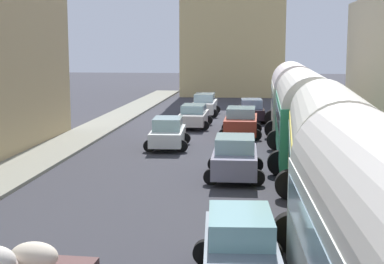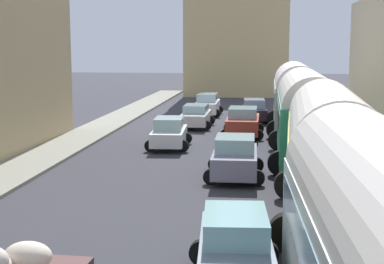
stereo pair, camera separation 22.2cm
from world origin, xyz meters
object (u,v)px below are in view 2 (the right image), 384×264
object	(u,v)px
parked_bus_1	(329,149)
car_6	(254,110)
parked_bus_2	(307,113)
car_0	(169,133)
car_3	(235,250)
car_4	(235,157)
parked_bus_3	(295,94)
car_2	(207,105)
car_1	(196,116)
car_5	(243,122)

from	to	relation	value
parked_bus_1	car_6	size ratio (longest dim) A/B	2.22
parked_bus_2	car_0	bearing A→B (deg)	156.62
parked_bus_2	car_3	size ratio (longest dim) A/B	2.31
car_0	car_4	bearing A→B (deg)	-60.28
parked_bus_1	car_0	distance (m)	13.60
car_3	car_4	distance (m)	10.28
parked_bus_3	parked_bus_2	bearing A→B (deg)	-90.00
car_6	parked_bus_3	bearing A→B (deg)	-61.27
car_2	car_0	bearing A→B (deg)	-92.64
parked_bus_2	car_6	size ratio (longest dim) A/B	2.43
car_0	car_2	size ratio (longest dim) A/B	0.93
parked_bus_3	car_6	xyz separation A→B (m)	(-2.48, 4.52, -1.48)
parked_bus_1	car_1	distance (m)	20.19
car_6	car_1	bearing A→B (deg)	-137.19
car_1	car_4	bearing A→B (deg)	-77.26
car_2	car_5	size ratio (longest dim) A/B	1.01
car_6	car_0	bearing A→B (deg)	-110.89
car_2	car_4	size ratio (longest dim) A/B	1.08
parked_bus_2	car_1	distance (m)	11.96
parked_bus_1	car_5	distance (m)	16.24
car_1	car_5	bearing A→B (deg)	-47.40
car_0	car_4	distance (m)	7.27
parked_bus_2	parked_bus_3	size ratio (longest dim) A/B	1.11
car_6	car_5	bearing A→B (deg)	-94.54
car_0	car_2	world-z (taller)	car_2
car_1	car_2	world-z (taller)	car_2
parked_bus_3	parked_bus_1	bearing A→B (deg)	-90.00
car_0	car_6	xyz separation A→B (m)	(4.08, 10.68, -0.01)
parked_bus_1	car_1	xyz separation A→B (m)	(-6.04, 19.21, -1.47)
parked_bus_1	car_4	bearing A→B (deg)	118.10
parked_bus_2	car_2	distance (m)	17.56
car_2	car_5	bearing A→B (deg)	-73.03
parked_bus_3	car_5	world-z (taller)	parked_bus_3
car_5	parked_bus_3	bearing A→B (deg)	34.94
parked_bus_1	car_4	distance (m)	6.40
car_4	parked_bus_1	bearing A→B (deg)	-61.90
car_0	car_5	size ratio (longest dim) A/B	0.94
car_3	car_5	size ratio (longest dim) A/B	0.96
car_3	parked_bus_1	bearing A→B (deg)	62.75
parked_bus_1	car_3	xyz separation A→B (m)	(-2.45, -4.75, -1.39)
car_4	car_6	distance (m)	17.01
parked_bus_2	car_1	bearing A→B (deg)	120.61
parked_bus_2	car_5	world-z (taller)	parked_bus_2
parked_bus_1	car_4	xyz separation A→B (m)	(-2.95, 5.52, -1.38)
parked_bus_3	car_1	size ratio (longest dim) A/B	2.04
parked_bus_3	car_4	world-z (taller)	parked_bus_3
parked_bus_3	car_0	size ratio (longest dim) A/B	2.12
parked_bus_2	car_1	size ratio (longest dim) A/B	2.28
car_5	car_6	world-z (taller)	car_5
parked_bus_1	parked_bus_3	size ratio (longest dim) A/B	1.02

